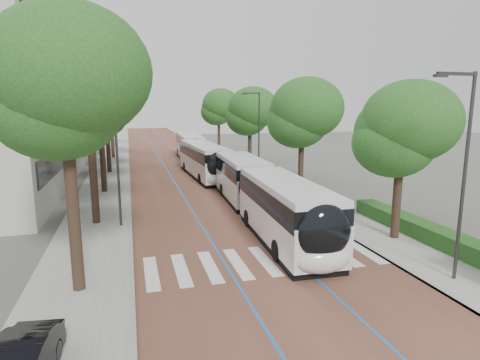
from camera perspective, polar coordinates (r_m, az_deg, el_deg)
The scene contains 18 objects.
ground at distance 17.52m, azimuth 3.97°, elevation -12.68°, with size 160.00×160.00×0.00m, color #51544C.
road at distance 55.85m, azimuth -9.83°, elevation 3.36°, with size 11.00×140.00×0.02m, color brown.
sidewalk_left at distance 55.61m, azimuth -17.55°, elevation 3.04°, with size 4.00×140.00×0.12m, color gray.
sidewalk_right at distance 57.06m, azimuth -2.31°, elevation 3.71°, with size 4.00×140.00×0.12m, color gray.
kerb_left at distance 55.57m, azimuth -15.59°, elevation 3.14°, with size 0.20×140.00×0.14m, color gray.
kerb_right at distance 56.66m, azimuth -4.18°, elevation 3.64°, with size 0.20×140.00×0.14m, color gray.
zebra_crossing at distance 18.44m, azimuth 3.51°, elevation -11.36°, with size 10.55×3.60×0.01m.
lane_line_left at distance 55.71m, azimuth -11.47°, elevation 3.30°, with size 0.12×126.00×0.01m, color #235FB0.
lane_line_right at distance 56.02m, azimuth -8.20°, elevation 3.44°, with size 0.12×126.00×0.01m, color #235FB0.
hedge at distance 21.95m, azimuth 27.22°, elevation -7.55°, with size 1.20×14.00×0.80m, color #1C4919.
streetlight_near at distance 17.24m, azimuth 29.04°, elevation 2.28°, with size 1.82×0.20×8.00m.
streetlight_far at distance 39.11m, azimuth 2.47°, elevation 7.53°, with size 1.82×0.20×8.00m.
lamp_post_left at distance 23.33m, azimuth -17.07°, elevation 3.25°, with size 0.14×0.14×8.00m, color #303033.
trees_left at distance 41.01m, azimuth -18.71°, elevation 10.17°, with size 6.15×60.34×9.74m.
trees_right at distance 41.06m, azimuth 3.18°, elevation 9.36°, with size 5.65×47.18×8.76m.
lead_bus at distance 23.91m, azimuth 3.39°, elevation -2.19°, with size 3.32×18.49×3.20m.
bus_queued_0 at distance 38.66m, azimuth -5.04°, elevation 2.71°, with size 3.10×12.50×3.20m.
bus_queued_1 at distance 51.70m, azimuth -7.11°, elevation 4.66°, with size 2.93×12.47×3.20m.
Camera 1 is at (-5.44, -15.15, 6.92)m, focal length 30.00 mm.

